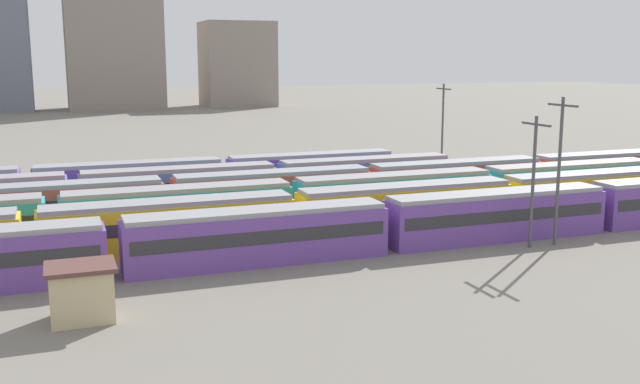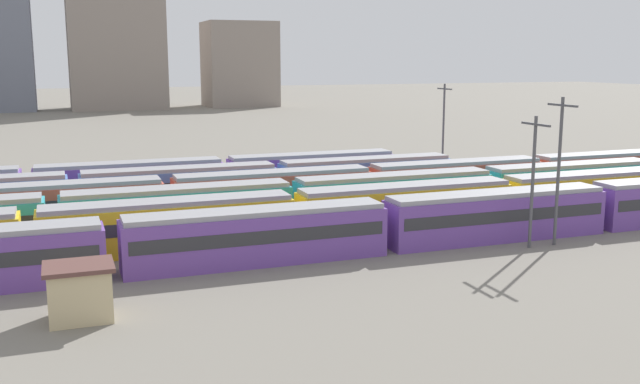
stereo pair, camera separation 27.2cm
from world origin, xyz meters
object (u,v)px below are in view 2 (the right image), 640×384
object	(u,v)px
train_track_1	(294,215)
train_track_2	(487,188)
catenary_pole_1	(443,125)
catenary_pole_2	(533,175)
train_track_0	(496,215)
signal_hut	(80,292)
train_track_3	(456,179)
catenary_pole_0	(559,165)
train_track_5	(131,180)
train_track_4	(180,187)

from	to	relation	value
train_track_1	train_track_2	distance (m)	21.07
catenary_pole_1	catenary_pole_2	bearing A→B (deg)	-108.73
train_track_1	train_track_2	bearing A→B (deg)	14.29
train_track_0	signal_hut	distance (m)	31.41
train_track_0	train_track_3	size ratio (longest dim) A/B	1.00
train_track_3	catenary_pole_1	world-z (taller)	catenary_pole_1
catenary_pole_0	catenary_pole_2	distance (m)	2.34
train_track_0	train_track_5	size ratio (longest dim) A/B	1.68
catenary_pole_1	signal_hut	world-z (taller)	catenary_pole_1
train_track_1	catenary_pole_0	bearing A→B (deg)	-24.79
train_track_5	catenary_pole_2	size ratio (longest dim) A/B	5.77
train_track_2	train_track_5	distance (m)	34.32
train_track_3	catenary_pole_1	size ratio (longest dim) A/B	8.68
train_track_0	train_track_5	bearing A→B (deg)	133.53
train_track_0	train_track_2	distance (m)	11.95
train_track_0	train_track_5	distance (m)	35.86
train_track_1	catenary_pole_1	distance (m)	35.66
train_track_2	signal_hut	world-z (taller)	train_track_2
train_track_5	catenary_pole_1	xyz separation A→B (m)	(36.44, 2.95, 4.05)
train_track_0	signal_hut	world-z (taller)	train_track_0
train_track_5	catenary_pole_1	size ratio (longest dim) A/B	5.17
train_track_3	catenary_pole_0	distance (m)	19.21
train_track_4	train_track_0	bearing A→B (deg)	-45.18
catenary_pole_1	train_track_4	bearing A→B (deg)	-165.89
train_track_0	catenary_pole_1	distance (m)	31.50
train_track_1	train_track_5	xyz separation A→B (m)	(-10.15, 20.80, -0.00)
catenary_pole_1	catenary_pole_0	bearing A→B (deg)	-105.07
train_track_1	train_track_4	xyz separation A→B (m)	(-6.13, 15.60, -0.00)
train_track_2	catenary_pole_1	world-z (taller)	catenary_pole_1
train_track_4	catenary_pole_1	size ratio (longest dim) A/B	5.17
train_track_3	catenary_pole_0	size ratio (longest dim) A/B	8.53
catenary_pole_0	catenary_pole_2	xyz separation A→B (m)	(-2.24, -0.03, -0.67)
train_track_2	train_track_4	xyz separation A→B (m)	(-26.55, 10.40, -0.00)
train_track_0	catenary_pole_2	size ratio (longest dim) A/B	9.68
train_track_2	train_track_1	bearing A→B (deg)	-165.71
train_track_3	signal_hut	bearing A→B (deg)	-147.80
catenary_pole_2	catenary_pole_0	bearing A→B (deg)	0.81
train_track_2	train_track_5	world-z (taller)	same
catenary_pole_2	signal_hut	distance (m)	31.99
catenary_pole_0	catenary_pole_1	distance (m)	33.06
train_track_3	train_track_1	bearing A→B (deg)	-152.87
train_track_1	catenary_pole_2	size ratio (longest dim) A/B	7.73
catenary_pole_0	train_track_3	bearing A→B (deg)	82.03
train_track_3	train_track_5	distance (m)	32.17
train_track_1	catenary_pole_2	world-z (taller)	catenary_pole_2
train_track_2	train_track_3	xyz separation A→B (m)	(-0.13, 5.20, 0.00)
catenary_pole_1	catenary_pole_2	xyz separation A→B (m)	(-10.84, -31.95, -0.57)
signal_hut	train_track_4	bearing A→B (deg)	70.59
train_track_4	signal_hut	world-z (taller)	train_track_4
train_track_2	signal_hut	distance (m)	40.50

